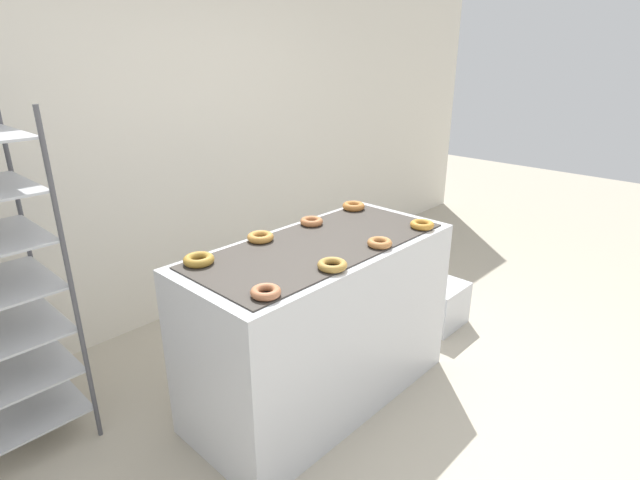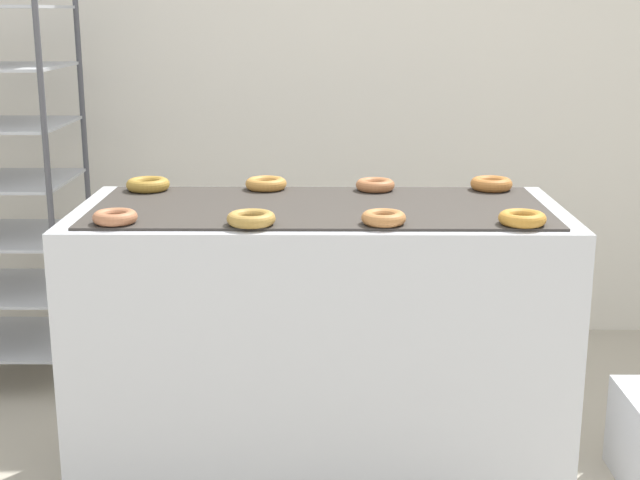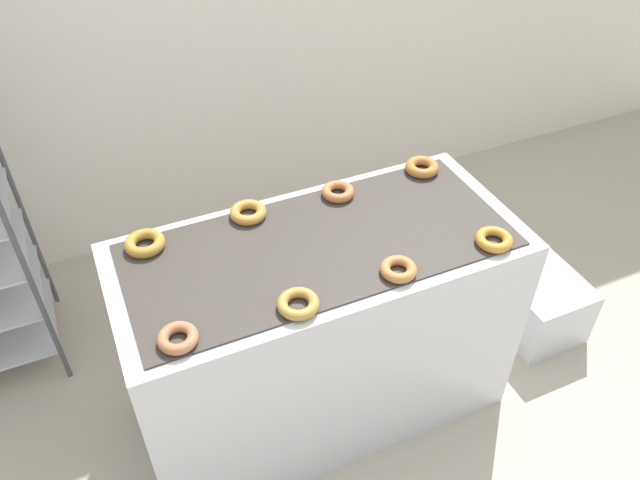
{
  "view_description": "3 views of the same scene",
  "coord_description": "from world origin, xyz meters",
  "px_view_note": "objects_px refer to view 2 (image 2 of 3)",
  "views": [
    {
      "loc": [
        -1.79,
        -1.09,
        1.93
      ],
      "look_at": [
        0.0,
        0.6,
        0.99
      ],
      "focal_mm": 28.0,
      "sensor_mm": 36.0,
      "label": 1
    },
    {
      "loc": [
        0.02,
        -2.16,
        1.56
      ],
      "look_at": [
        0.0,
        0.75,
        0.81
      ],
      "focal_mm": 50.0,
      "sensor_mm": 36.0,
      "label": 2
    },
    {
      "loc": [
        -0.71,
        -0.99,
        2.47
      ],
      "look_at": [
        0.0,
        0.6,
        0.99
      ],
      "focal_mm": 35.0,
      "sensor_mm": 36.0,
      "label": 3
    }
  ],
  "objects_px": {
    "donut_near_midleft": "(251,219)",
    "donut_near_midright": "(384,218)",
    "donut_far_midleft": "(266,184)",
    "donut_far_right": "(491,184)",
    "baking_rack_cart": "(7,181)",
    "donut_near_right": "(522,218)",
    "donut_near_left": "(115,217)",
    "fryer_machine": "(320,348)",
    "donut_far_left": "(148,184)",
    "donut_far_midright": "(375,185)"
  },
  "relations": [
    {
      "from": "donut_near_left",
      "to": "donut_near_midleft",
      "type": "xyz_separation_m",
      "value": [
        0.4,
        -0.02,
        0.0
      ]
    },
    {
      "from": "fryer_machine",
      "to": "donut_far_left",
      "type": "xyz_separation_m",
      "value": [
        -0.59,
        0.24,
        0.5
      ]
    },
    {
      "from": "fryer_machine",
      "to": "donut_far_midright",
      "type": "distance_m",
      "value": 0.59
    },
    {
      "from": "fryer_machine",
      "to": "donut_far_left",
      "type": "bearing_deg",
      "value": 157.76
    },
    {
      "from": "donut_near_left",
      "to": "donut_near_midright",
      "type": "bearing_deg",
      "value": -0.39
    },
    {
      "from": "donut_near_midleft",
      "to": "donut_near_midright",
      "type": "xyz_separation_m",
      "value": [
        0.38,
        0.01,
        0.0
      ]
    },
    {
      "from": "donut_near_midright",
      "to": "donut_far_midleft",
      "type": "height_order",
      "value": "donut_far_midleft"
    },
    {
      "from": "donut_near_right",
      "to": "donut_far_left",
      "type": "relative_size",
      "value": 0.93
    },
    {
      "from": "donut_near_right",
      "to": "donut_far_right",
      "type": "relative_size",
      "value": 0.96
    },
    {
      "from": "donut_far_midleft",
      "to": "donut_far_right",
      "type": "bearing_deg",
      "value": -0.37
    },
    {
      "from": "baking_rack_cart",
      "to": "donut_far_midleft",
      "type": "relative_size",
      "value": 12.02
    },
    {
      "from": "donut_near_left",
      "to": "fryer_machine",
      "type": "bearing_deg",
      "value": 22.64
    },
    {
      "from": "donut_near_midleft",
      "to": "donut_far_midleft",
      "type": "xyz_separation_m",
      "value": [
        0.01,
        0.53,
        0.0
      ]
    },
    {
      "from": "donut_near_right",
      "to": "donut_far_midleft",
      "type": "bearing_deg",
      "value": 146.11
    },
    {
      "from": "donut_far_left",
      "to": "donut_far_right",
      "type": "xyz_separation_m",
      "value": [
        1.18,
        0.02,
        0.0
      ]
    },
    {
      "from": "baking_rack_cart",
      "to": "donut_near_right",
      "type": "relative_size",
      "value": 12.49
    },
    {
      "from": "donut_near_right",
      "to": "donut_far_midright",
      "type": "relative_size",
      "value": 1.03
    },
    {
      "from": "donut_near_midleft",
      "to": "donut_near_midright",
      "type": "relative_size",
      "value": 1.09
    },
    {
      "from": "donut_far_midleft",
      "to": "fryer_machine",
      "type": "bearing_deg",
      "value": -54.59
    },
    {
      "from": "fryer_machine",
      "to": "donut_near_left",
      "type": "relative_size",
      "value": 11.94
    },
    {
      "from": "fryer_machine",
      "to": "donut_near_midleft",
      "type": "height_order",
      "value": "donut_near_midleft"
    },
    {
      "from": "donut_near_left",
      "to": "donut_near_midleft",
      "type": "bearing_deg",
      "value": -2.35
    },
    {
      "from": "donut_far_right",
      "to": "fryer_machine",
      "type": "bearing_deg",
      "value": -156.26
    },
    {
      "from": "baking_rack_cart",
      "to": "donut_far_midleft",
      "type": "bearing_deg",
      "value": -29.27
    },
    {
      "from": "donut_far_right",
      "to": "donut_near_midright",
      "type": "bearing_deg",
      "value": -128.2
    },
    {
      "from": "donut_near_right",
      "to": "donut_far_midleft",
      "type": "distance_m",
      "value": 0.93
    },
    {
      "from": "donut_near_left",
      "to": "donut_near_midleft",
      "type": "distance_m",
      "value": 0.4
    },
    {
      "from": "donut_near_right",
      "to": "donut_far_left",
      "type": "height_order",
      "value": "donut_far_left"
    },
    {
      "from": "baking_rack_cart",
      "to": "donut_near_midleft",
      "type": "relative_size",
      "value": 12.14
    },
    {
      "from": "donut_near_midleft",
      "to": "donut_far_midright",
      "type": "bearing_deg",
      "value": 52.99
    },
    {
      "from": "donut_near_right",
      "to": "donut_far_right",
      "type": "bearing_deg",
      "value": 89.67
    },
    {
      "from": "donut_near_right",
      "to": "donut_near_midleft",
      "type": "bearing_deg",
      "value": -179.43
    },
    {
      "from": "donut_far_midleft",
      "to": "donut_near_midright",
      "type": "bearing_deg",
      "value": -54.09
    },
    {
      "from": "baking_rack_cart",
      "to": "donut_near_left",
      "type": "bearing_deg",
      "value": -57.63
    },
    {
      "from": "donut_near_midleft",
      "to": "donut_near_midright",
      "type": "bearing_deg",
      "value": 1.64
    },
    {
      "from": "donut_far_left",
      "to": "donut_near_midright",
      "type": "bearing_deg",
      "value": -32.43
    },
    {
      "from": "donut_far_midleft",
      "to": "donut_far_left",
      "type": "bearing_deg",
      "value": -176.9
    },
    {
      "from": "donut_far_left",
      "to": "baking_rack_cart",
      "type": "bearing_deg",
      "value": 137.93
    },
    {
      "from": "baking_rack_cart",
      "to": "donut_far_left",
      "type": "xyz_separation_m",
      "value": [
        0.73,
        -0.66,
        0.11
      ]
    },
    {
      "from": "donut_near_midleft",
      "to": "donut_far_midleft",
      "type": "distance_m",
      "value": 0.53
    },
    {
      "from": "baking_rack_cart",
      "to": "donut_far_midleft",
      "type": "distance_m",
      "value": 1.3
    },
    {
      "from": "fryer_machine",
      "to": "donut_far_midleft",
      "type": "height_order",
      "value": "donut_far_midleft"
    },
    {
      "from": "donut_near_left",
      "to": "donut_far_right",
      "type": "xyz_separation_m",
      "value": [
        1.18,
        0.51,
        0.0
      ]
    },
    {
      "from": "fryer_machine",
      "to": "donut_near_midright",
      "type": "relative_size",
      "value": 11.9
    },
    {
      "from": "baking_rack_cart",
      "to": "donut_far_left",
      "type": "distance_m",
      "value": 0.99
    },
    {
      "from": "donut_far_midleft",
      "to": "donut_near_left",
      "type": "bearing_deg",
      "value": -128.38
    },
    {
      "from": "donut_near_midleft",
      "to": "donut_far_right",
      "type": "relative_size",
      "value": 0.99
    },
    {
      "from": "donut_near_midright",
      "to": "donut_far_left",
      "type": "relative_size",
      "value": 0.88
    },
    {
      "from": "fryer_machine",
      "to": "donut_near_left",
      "type": "xyz_separation_m",
      "value": [
        -0.59,
        -0.25,
        0.5
      ]
    },
    {
      "from": "donut_far_midleft",
      "to": "donut_far_right",
      "type": "distance_m",
      "value": 0.78
    }
  ]
}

